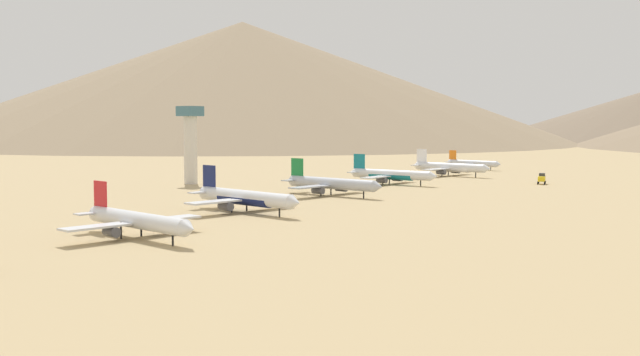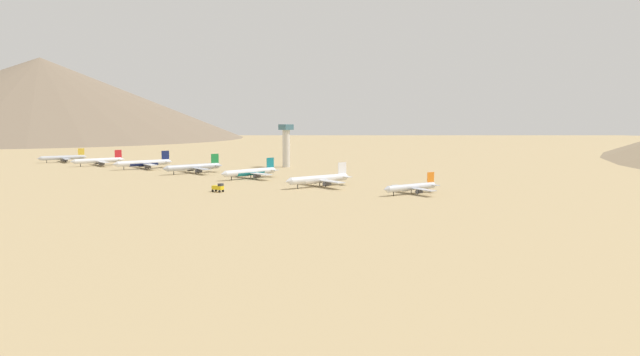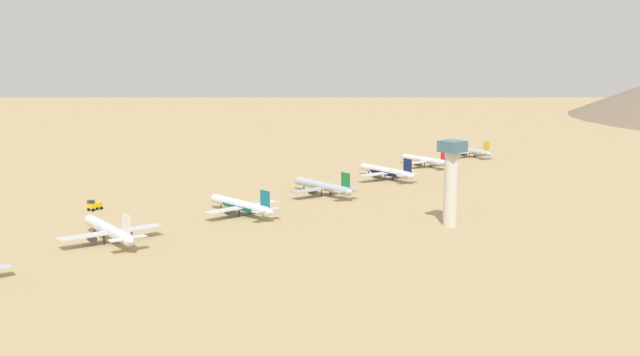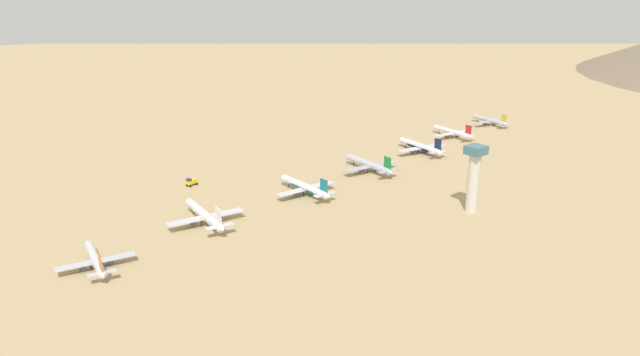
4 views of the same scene
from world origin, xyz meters
TOP-DOWN VIEW (x-y plane):
  - ground_plane at (0.00, 0.00)m, footprint 1800.00×1800.00m
  - parked_jet_0 at (18.17, -139.26)m, footprint 33.53×27.48m
  - parked_jet_1 at (13.02, -91.39)m, footprint 35.69×29.16m
  - parked_jet_2 at (2.74, -48.49)m, footprint 38.48×31.46m
  - parked_jet_3 at (-3.95, -1.33)m, footprint 38.00×30.96m
  - parked_jet_4 at (-9.52, 44.85)m, footprint 36.94×29.96m
  - parked_jet_5 at (-10.84, 96.04)m, footprint 38.08×31.08m
  - parked_jet_6 at (-20.92, 142.34)m, footprint 30.75×25.18m
  - service_truck at (34.28, 77.71)m, footprint 3.84×5.61m
  - control_tower at (-70.21, 5.54)m, footprint 7.20×7.20m
  - desert_hill_4 at (-135.01, -614.95)m, footprint 595.33×595.33m

SIDE VIEW (x-z plane):
  - ground_plane at x=0.00m, z-range 0.00..0.00m
  - service_truck at x=34.28m, z-range 0.13..4.03m
  - parked_jet_6 at x=-20.92m, z-range -1.45..7.45m
  - parked_jet_0 at x=18.17m, z-range -1.59..8.14m
  - parked_jet_1 at x=13.02m, z-range -1.68..8.63m
  - parked_jet_4 at x=-9.52m, z-range -1.78..8.88m
  - parked_jet_5 at x=-10.84m, z-range -1.84..9.15m
  - parked_jet_3 at x=-3.95m, z-range -1.79..9.17m
  - parked_jet_2 at x=2.74m, z-range -1.86..9.26m
  - control_tower at x=-70.21m, z-range 1.69..29.81m
  - desert_hill_4 at x=-135.01m, z-range 0.00..119.89m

